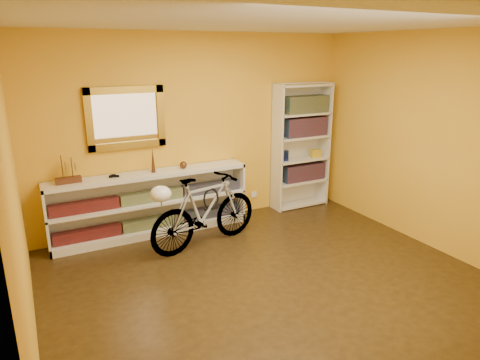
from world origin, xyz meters
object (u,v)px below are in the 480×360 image
console_unit (152,204)px  bookcase (301,147)px  helmet (161,194)px  bicycle (205,211)px

console_unit → bookcase: 2.43m
bookcase → helmet: bookcase is taller
console_unit → helmet: size_ratio=10.66×
console_unit → helmet: helmet is taller
console_unit → bicycle: (0.49, -0.65, 0.04)m
bookcase → console_unit: bearing=-179.4°
bicycle → helmet: size_ratio=6.42×
bicycle → bookcase: bearing=-82.4°
bicycle → helmet: (-0.59, -0.13, 0.35)m
console_unit → bookcase: bearing=0.6°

